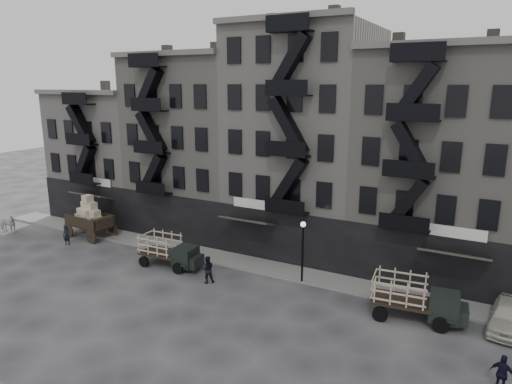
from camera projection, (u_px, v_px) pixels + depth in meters
The scene contains 15 objects.
ground at pixel (243, 289), 29.58m from camera, with size 140.00×140.00×0.00m, color #38383A.
sidewalk at pixel (269, 267), 32.76m from camera, with size 55.00×2.50×0.15m, color slate.
building_west at pixel (120, 154), 45.85m from camera, with size 10.00×11.35×13.20m.
building_midwest at pixel (201, 146), 40.86m from camera, with size 10.00×11.35×16.20m.
building_center at pixel (305, 141), 35.98m from camera, with size 10.00×11.35×18.20m.
building_mideast at pixel (438, 164), 31.57m from camera, with size 10.00×11.35×16.20m.
lamp_post at pixel (303, 244), 29.75m from camera, with size 0.36×0.36×4.28m.
horse at pixel (7, 224), 40.19m from camera, with size 0.94×2.07×1.75m, color #B9B2A9.
wagon at pixel (88, 213), 39.16m from camera, with size 4.51×2.72×3.64m.
stake_truck_west at pixel (169, 249), 32.87m from camera, with size 4.79×2.17×2.36m.
stake_truck_east at pixel (416, 296), 25.40m from camera, with size 5.20×2.53×2.53m.
car_east at pixel (509, 316), 24.60m from camera, with size 1.83×4.55×1.55m, color beige.
pedestrian_west at pixel (67, 235), 37.36m from camera, with size 0.59×0.39×1.63m, color black.
pedestrian_mid at pixel (207, 269), 30.26m from camera, with size 0.91×0.71×1.87m, color black.
policeman at pixel (502, 374), 19.50m from camera, with size 1.03×0.43×1.76m, color black.
Camera 1 is at (13.76, -23.58, 13.03)m, focal length 32.00 mm.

